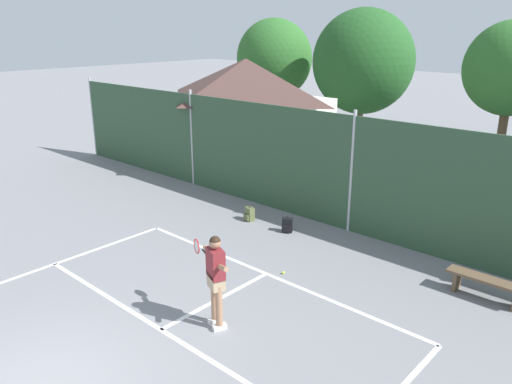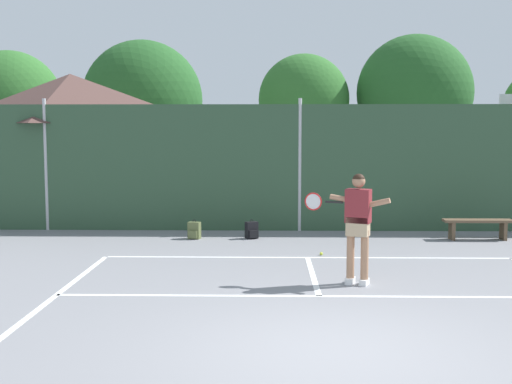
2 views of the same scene
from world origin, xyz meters
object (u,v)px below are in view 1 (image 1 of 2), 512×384
tennis_ball (283,273)px  backpack_black (287,225)px  courtside_bench (486,283)px  tennis_player (215,273)px  backpack_olive (249,214)px

tennis_ball → backpack_black: 2.50m
backpack_black → courtside_bench: courtside_bench is taller
backpack_black → tennis_player: bearing=-67.3°
tennis_player → backpack_olive: 5.56m
tennis_player → tennis_ball: (-0.39, 2.48, -1.08)m
tennis_player → backpack_black: tennis_player is taller
courtside_bench → backpack_black: bearing=179.5°
tennis_ball → backpack_black: bearing=126.6°
backpack_olive → courtside_bench: (6.68, 0.01, 0.17)m
tennis_ball → backpack_olive: 3.45m
tennis_ball → backpack_olive: backpack_olive is taller
tennis_player → courtside_bench: tennis_player is taller
backpack_olive → courtside_bench: courtside_bench is taller
tennis_player → courtside_bench: size_ratio=1.16×
tennis_player → backpack_olive: bearing=126.2°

